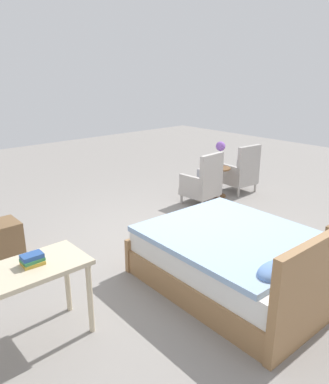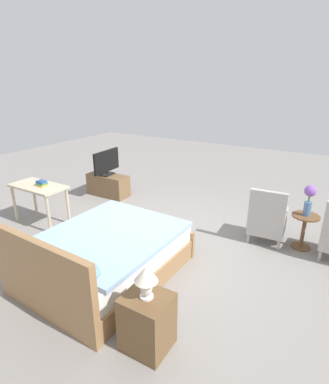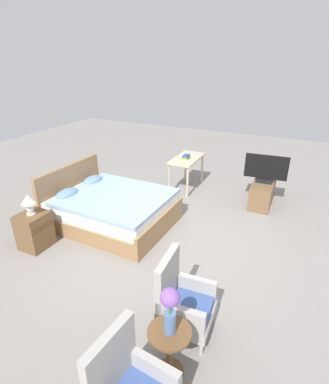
{
  "view_description": "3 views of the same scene",
  "coord_description": "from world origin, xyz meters",
  "px_view_note": "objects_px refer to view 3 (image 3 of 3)",
  "views": [
    {
      "loc": [
        3.09,
        3.32,
        2.25
      ],
      "look_at": [
        0.05,
        -0.1,
        0.74
      ],
      "focal_mm": 35.0,
      "sensor_mm": 36.0,
      "label": 1
    },
    {
      "loc": [
        -2.33,
        3.68,
        2.45
      ],
      "look_at": [
        -0.08,
        -0.03,
        0.84
      ],
      "focal_mm": 28.0,
      "sensor_mm": 36.0,
      "label": 2
    },
    {
      "loc": [
        -3.76,
        -1.71,
        2.77
      ],
      "look_at": [
        0.13,
        0.14,
        0.81
      ],
      "focal_mm": 28.0,
      "sensor_mm": 36.0,
      "label": 3
    }
  ],
  "objects_px": {
    "nightstand": "(35,230)",
    "bed": "(111,208)",
    "book_stack": "(186,157)",
    "flower_vase": "(170,307)",
    "tv_flatscreen": "(266,168)",
    "vanity_desk": "(187,162)",
    "table_lamp": "(29,201)",
    "tv_stand": "(262,193)",
    "armchair_by_window_right": "(182,302)",
    "side_table": "(169,347)"
  },
  "relations": [
    {
      "from": "nightstand",
      "to": "table_lamp",
      "type": "height_order",
      "value": "table_lamp"
    },
    {
      "from": "side_table",
      "to": "table_lamp",
      "type": "relative_size",
      "value": 1.67
    },
    {
      "from": "armchair_by_window_right",
      "to": "nightstand",
      "type": "xyz_separation_m",
      "value": [
        0.47,
        2.68,
        -0.08
      ]
    },
    {
      "from": "nightstand",
      "to": "tv_flatscreen",
      "type": "bearing_deg",
      "value": -43.73
    },
    {
      "from": "side_table",
      "to": "vanity_desk",
      "type": "bearing_deg",
      "value": 19.69
    },
    {
      "from": "vanity_desk",
      "to": "tv_stand",
      "type": "bearing_deg",
      "value": -93.18
    },
    {
      "from": "vanity_desk",
      "to": "book_stack",
      "type": "bearing_deg",
      "value": -170.51
    },
    {
      "from": "armchair_by_window_right",
      "to": "bed",
      "type": "bearing_deg",
      "value": 51.84
    },
    {
      "from": "side_table",
      "to": "vanity_desk",
      "type": "xyz_separation_m",
      "value": [
        4.2,
        1.51,
        0.27
      ]
    },
    {
      "from": "tv_stand",
      "to": "tv_flatscreen",
      "type": "height_order",
      "value": "tv_flatscreen"
    },
    {
      "from": "armchair_by_window_right",
      "to": "book_stack",
      "type": "relative_size",
      "value": 5.14
    },
    {
      "from": "side_table",
      "to": "vanity_desk",
      "type": "distance_m",
      "value": 4.47
    },
    {
      "from": "bed",
      "to": "flower_vase",
      "type": "distance_m",
      "value": 3.06
    },
    {
      "from": "nightstand",
      "to": "book_stack",
      "type": "height_order",
      "value": "book_stack"
    },
    {
      "from": "nightstand",
      "to": "bed",
      "type": "bearing_deg",
      "value": -29.87
    },
    {
      "from": "nightstand",
      "to": "table_lamp",
      "type": "distance_m",
      "value": 0.5
    },
    {
      "from": "bed",
      "to": "nightstand",
      "type": "distance_m",
      "value": 1.3
    },
    {
      "from": "tv_flatscreen",
      "to": "book_stack",
      "type": "bearing_deg",
      "value": 90.0
    },
    {
      "from": "armchair_by_window_right",
      "to": "book_stack",
      "type": "distance_m",
      "value": 3.86
    },
    {
      "from": "vanity_desk",
      "to": "book_stack",
      "type": "xyz_separation_m",
      "value": [
        -0.09,
        -0.02,
        0.15
      ]
    },
    {
      "from": "armchair_by_window_right",
      "to": "nightstand",
      "type": "bearing_deg",
      "value": 80.02
    },
    {
      "from": "bed",
      "to": "nightstand",
      "type": "height_order",
      "value": "bed"
    },
    {
      "from": "nightstand",
      "to": "tv_stand",
      "type": "bearing_deg",
      "value": -43.76
    },
    {
      "from": "flower_vase",
      "to": "side_table",
      "type": "bearing_deg",
      "value": -90.0
    },
    {
      "from": "table_lamp",
      "to": "vanity_desk",
      "type": "bearing_deg",
      "value": -21.7
    },
    {
      "from": "bed",
      "to": "table_lamp",
      "type": "height_order",
      "value": "bed"
    },
    {
      "from": "tv_flatscreen",
      "to": "vanity_desk",
      "type": "relative_size",
      "value": 0.79
    },
    {
      "from": "flower_vase",
      "to": "book_stack",
      "type": "distance_m",
      "value": 4.37
    },
    {
      "from": "flower_vase",
      "to": "tv_flatscreen",
      "type": "bearing_deg",
      "value": -2.73
    },
    {
      "from": "flower_vase",
      "to": "vanity_desk",
      "type": "bearing_deg",
      "value": 19.69
    },
    {
      "from": "flower_vase",
      "to": "vanity_desk",
      "type": "distance_m",
      "value": 4.47
    },
    {
      "from": "flower_vase",
      "to": "tv_stand",
      "type": "bearing_deg",
      "value": -2.73
    },
    {
      "from": "nightstand",
      "to": "book_stack",
      "type": "bearing_deg",
      "value": -22.52
    },
    {
      "from": "nightstand",
      "to": "table_lamp",
      "type": "xyz_separation_m",
      "value": [
        -0.0,
        0.0,
        0.5
      ]
    },
    {
      "from": "bed",
      "to": "nightstand",
      "type": "xyz_separation_m",
      "value": [
        -1.13,
        0.65,
        -0.01
      ]
    },
    {
      "from": "armchair_by_window_right",
      "to": "nightstand",
      "type": "relative_size",
      "value": 1.59
    },
    {
      "from": "side_table",
      "to": "tv_flatscreen",
      "type": "bearing_deg",
      "value": -2.73
    },
    {
      "from": "table_lamp",
      "to": "tv_stand",
      "type": "xyz_separation_m",
      "value": [
        3.11,
        -2.98,
        -0.56
      ]
    },
    {
      "from": "flower_vase",
      "to": "nightstand",
      "type": "height_order",
      "value": "flower_vase"
    },
    {
      "from": "book_stack",
      "to": "armchair_by_window_right",
      "type": "bearing_deg",
      "value": -158.72
    },
    {
      "from": "armchair_by_window_right",
      "to": "flower_vase",
      "type": "height_order",
      "value": "flower_vase"
    },
    {
      "from": "book_stack",
      "to": "table_lamp",
      "type": "bearing_deg",
      "value": 157.47
    },
    {
      "from": "bed",
      "to": "book_stack",
      "type": "xyz_separation_m",
      "value": [
        1.98,
        -0.64,
        0.47
      ]
    },
    {
      "from": "vanity_desk",
      "to": "flower_vase",
      "type": "bearing_deg",
      "value": -160.31
    },
    {
      "from": "book_stack",
      "to": "side_table",
      "type": "bearing_deg",
      "value": -160.09
    },
    {
      "from": "nightstand",
      "to": "table_lamp",
      "type": "bearing_deg",
      "value": 90.0
    },
    {
      "from": "tv_stand",
      "to": "vanity_desk",
      "type": "xyz_separation_m",
      "value": [
        0.09,
        1.7,
        0.38
      ]
    },
    {
      "from": "bed",
      "to": "side_table",
      "type": "relative_size",
      "value": 3.72
    },
    {
      "from": "side_table",
      "to": "flower_vase",
      "type": "height_order",
      "value": "flower_vase"
    },
    {
      "from": "armchair_by_window_right",
      "to": "nightstand",
      "type": "height_order",
      "value": "armchair_by_window_right"
    }
  ]
}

